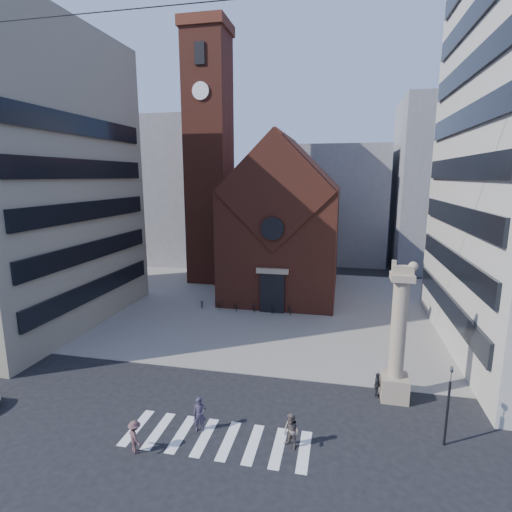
# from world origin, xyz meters

# --- Properties ---
(ground) EXTENTS (120.00, 120.00, 0.00)m
(ground) POSITION_xyz_m (0.00, 0.00, 0.00)
(ground) COLOR black
(ground) RESTS_ON ground
(piazza) EXTENTS (46.00, 30.00, 0.05)m
(piazza) POSITION_xyz_m (0.00, 19.00, 0.03)
(piazza) COLOR gray
(piazza) RESTS_ON ground
(zebra_crossing) EXTENTS (10.20, 3.20, 0.01)m
(zebra_crossing) POSITION_xyz_m (0.55, -3.00, 0.01)
(zebra_crossing) COLOR white
(zebra_crossing) RESTS_ON ground
(church) EXTENTS (12.00, 16.65, 18.00)m
(church) POSITION_xyz_m (0.00, 25.04, 7.98)
(church) COLOR maroon
(church) RESTS_ON ground
(campanile) EXTENTS (5.50, 5.50, 31.20)m
(campanile) POSITION_xyz_m (-10.00, 28.00, 15.74)
(campanile) COLOR maroon
(campanile) RESTS_ON ground
(bg_block_left) EXTENTS (16.00, 14.00, 22.00)m
(bg_block_left) POSITION_xyz_m (-20.00, 40.00, 11.00)
(bg_block_left) COLOR gray
(bg_block_left) RESTS_ON ground
(bg_block_mid) EXTENTS (14.00, 12.00, 18.00)m
(bg_block_mid) POSITION_xyz_m (6.00, 45.00, 9.00)
(bg_block_mid) COLOR gray
(bg_block_mid) RESTS_ON ground
(bg_block_right) EXTENTS (16.00, 14.00, 24.00)m
(bg_block_right) POSITION_xyz_m (22.00, 42.00, 12.00)
(bg_block_right) COLOR gray
(bg_block_right) RESTS_ON ground
(lion_column) EXTENTS (1.63, 1.60, 8.68)m
(lion_column) POSITION_xyz_m (10.01, 3.00, 3.46)
(lion_column) COLOR tan
(lion_column) RESTS_ON ground
(traffic_light) EXTENTS (0.13, 0.16, 4.30)m
(traffic_light) POSITION_xyz_m (12.00, -1.00, 2.29)
(traffic_light) COLOR black
(traffic_light) RESTS_ON ground
(pedestrian_0) EXTENTS (0.79, 0.63, 1.89)m
(pedestrian_0) POSITION_xyz_m (-0.53, -2.51, 0.94)
(pedestrian_0) COLOR #312B3D
(pedestrian_0) RESTS_ON ground
(pedestrian_1) EXTENTS (1.14, 1.10, 1.85)m
(pedestrian_1) POSITION_xyz_m (4.43, -2.86, 0.92)
(pedestrian_1) COLOR #63554F
(pedestrian_1) RESTS_ON ground
(pedestrian_2) EXTENTS (0.66, 0.99, 1.57)m
(pedestrian_2) POSITION_xyz_m (9.00, 3.00, 0.78)
(pedestrian_2) COLOR #25272D
(pedestrian_2) RESTS_ON ground
(pedestrian_3) EXTENTS (1.24, 1.17, 1.69)m
(pedestrian_3) POSITION_xyz_m (-3.05, -4.81, 0.85)
(pedestrian_3) COLOR brown
(pedestrian_3) RESTS_ON ground
(scooter_0) EXTENTS (1.00, 1.62, 0.80)m
(scooter_0) POSITION_xyz_m (-7.37, 16.83, 0.45)
(scooter_0) COLOR black
(scooter_0) RESTS_ON piazza
(scooter_1) EXTENTS (0.88, 1.54, 0.89)m
(scooter_1) POSITION_xyz_m (-5.55, 16.83, 0.49)
(scooter_1) COLOR black
(scooter_1) RESTS_ON piazza
(scooter_2) EXTENTS (1.00, 1.62, 0.80)m
(scooter_2) POSITION_xyz_m (-3.73, 16.83, 0.45)
(scooter_2) COLOR black
(scooter_2) RESTS_ON piazza
(scooter_3) EXTENTS (0.88, 1.54, 0.89)m
(scooter_3) POSITION_xyz_m (-1.91, 16.83, 0.49)
(scooter_3) COLOR black
(scooter_3) RESTS_ON piazza
(scooter_4) EXTENTS (1.00, 1.62, 0.80)m
(scooter_4) POSITION_xyz_m (-0.08, 16.83, 0.45)
(scooter_4) COLOR black
(scooter_4) RESTS_ON piazza
(scooter_5) EXTENTS (0.88, 1.54, 0.89)m
(scooter_5) POSITION_xyz_m (1.74, 16.83, 0.49)
(scooter_5) COLOR black
(scooter_5) RESTS_ON piazza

